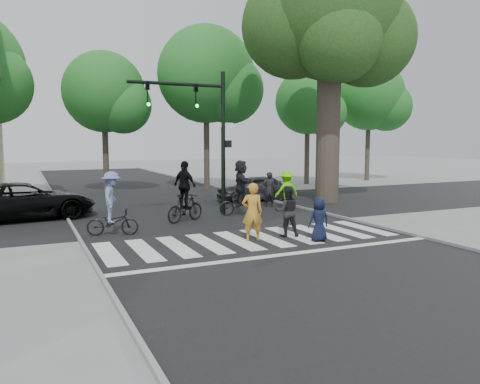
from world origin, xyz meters
The scene contains 22 objects.
ground centered at (0.00, 0.00, 0.00)m, with size 120.00×120.00×0.00m, color gray.
road_stem centered at (0.00, 5.00, 0.01)m, with size 10.00×70.00×0.01m, color black.
road_cross centered at (0.00, 8.00, 0.01)m, with size 70.00×10.00×0.01m, color black.
curb_left centered at (-5.05, 5.00, 0.05)m, with size 0.10×70.00×0.10m, color gray.
curb_right centered at (5.05, 5.00, 0.05)m, with size 0.10×70.00×0.10m, color gray.
crosswalk centered at (0.00, 0.66, 0.01)m, with size 10.00×3.85×0.01m.
traffic_signal centered at (0.35, 6.20, 3.90)m, with size 4.45×0.29×6.00m.
eucalyptus centered at (7.53, 7.67, 9.08)m, with size 8.30×7.20×13.00m.
bg_tree_2 centered at (-1.76, 16.62, 5.78)m, with size 5.04×4.80×8.40m.
bg_tree_3 centered at (4.31, 15.27, 6.94)m, with size 6.30×6.00×10.20m.
bg_tree_4 centered at (12.23, 16.12, 5.64)m, with size 4.83×4.60×8.15m.
bg_tree_5 centered at (18.27, 16.69, 6.36)m, with size 5.67×5.40×9.30m.
pedestrian_woman centered at (-0.10, 0.80, 0.92)m, with size 0.67×0.44×1.84m, color gold.
pedestrian_child centered at (1.75, -0.16, 0.69)m, with size 0.67×0.44×1.38m, color black.
pedestrian_adult centered at (1.24, 0.93, 0.84)m, with size 0.81×0.63×1.68m, color black.
cyclist_left centered at (-3.94, 3.51, 0.93)m, with size 1.79×1.24×2.15m.
cyclist_mid centered at (-0.93, 4.96, 0.97)m, with size 1.86×1.24×2.37m.
cyclist_right centered at (1.71, 5.51, 1.04)m, with size 1.94×1.79×2.33m.
car_suv centered at (-6.56, 8.18, 0.75)m, with size 2.48×5.38×1.49m, color black.
car_grey centered at (4.30, 9.43, 0.67)m, with size 1.59×3.95×1.35m, color #303035.
bystander_hivis centered at (4.39, 6.27, 0.87)m, with size 1.13×0.65×1.75m, color #61F903.
bystander_dark centered at (3.98, 7.22, 0.83)m, with size 0.61×0.40×1.66m, color black.
Camera 1 is at (-6.57, -12.18, 3.18)m, focal length 35.00 mm.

